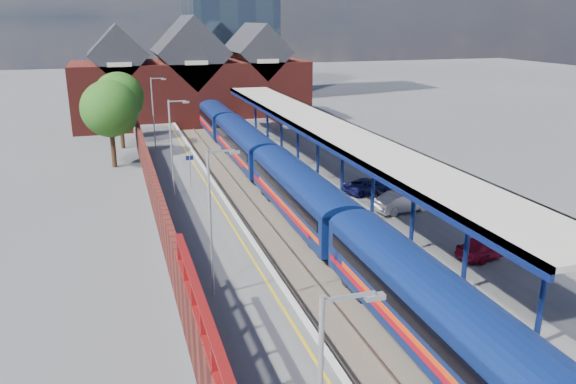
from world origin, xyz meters
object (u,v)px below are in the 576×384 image
(parked_car_dark, at_px, (405,198))
(parked_car_blue, at_px, (369,185))
(lamp_post_b, at_px, (213,215))
(lamp_post_c, at_px, (173,142))
(parked_car_red, at_px, (488,246))
(train, at_px, (268,163))
(platform_sign, at_px, (190,166))
(lamp_post_d, at_px, (154,109))
(parked_car_silver, at_px, (403,202))

(parked_car_dark, bearing_deg, parked_car_blue, 27.57)
(parked_car_dark, relative_size, parked_car_blue, 1.02)
(lamp_post_b, relative_size, lamp_post_c, 1.00)
(lamp_post_b, xyz_separation_m, parked_car_red, (14.86, -0.07, -3.36))
(lamp_post_b, bearing_deg, parked_car_dark, 30.99)
(lamp_post_b, bearing_deg, train, 67.63)
(lamp_post_b, xyz_separation_m, parked_car_dark, (14.80, 8.89, -3.41))
(train, relative_size, lamp_post_c, 9.42)
(train, height_order, lamp_post_c, lamp_post_c)
(parked_car_red, bearing_deg, lamp_post_b, 78.43)
(parked_car_dark, bearing_deg, lamp_post_b, 133.09)
(parked_car_blue, bearing_deg, platform_sign, 52.06)
(lamp_post_d, xyz_separation_m, parked_car_dark, (14.80, -23.11, -3.41))
(train, xyz_separation_m, lamp_post_d, (-7.86, 12.91, 2.87))
(parked_car_blue, bearing_deg, lamp_post_d, 21.04)
(parked_car_red, xyz_separation_m, parked_car_silver, (-0.71, 8.08, 0.05))
(lamp_post_c, bearing_deg, parked_car_blue, -13.99)
(platform_sign, bearing_deg, parked_car_blue, -23.63)
(train, height_order, parked_car_blue, train)
(train, relative_size, lamp_post_b, 9.42)
(parked_car_red, relative_size, parked_car_blue, 0.94)
(parked_car_red, bearing_deg, parked_car_dark, -10.93)
(lamp_post_c, height_order, parked_car_silver, lamp_post_c)
(lamp_post_b, relative_size, parked_car_silver, 1.69)
(parked_car_red, distance_m, parked_car_dark, 8.96)
(parked_car_silver, bearing_deg, lamp_post_b, 110.24)
(platform_sign, distance_m, parked_car_silver, 16.26)
(train, xyz_separation_m, lamp_post_c, (-7.86, -3.09, 2.87))
(train, bearing_deg, platform_sign, -170.51)
(parked_car_silver, distance_m, parked_car_dark, 1.10)
(lamp_post_c, relative_size, platform_sign, 2.80)
(parked_car_silver, bearing_deg, parked_car_blue, -4.63)
(lamp_post_b, height_order, lamp_post_c, same)
(train, bearing_deg, lamp_post_b, -112.37)
(platform_sign, xyz_separation_m, parked_car_blue, (12.42, -5.44, -1.15))
(parked_car_silver, distance_m, parked_car_blue, 4.57)
(parked_car_red, bearing_deg, lamp_post_d, 13.56)
(lamp_post_c, xyz_separation_m, parked_car_red, (14.86, -16.07, -3.36))
(platform_sign, distance_m, parked_car_dark, 16.28)
(lamp_post_b, bearing_deg, parked_car_blue, 42.34)
(lamp_post_d, bearing_deg, lamp_post_c, -90.00)
(parked_car_red, bearing_deg, lamp_post_c, 31.46)
(train, relative_size, parked_car_red, 17.86)
(parked_car_red, relative_size, parked_car_dark, 0.93)
(parked_car_red, height_order, parked_car_blue, parked_car_red)
(lamp_post_c, xyz_separation_m, lamp_post_d, (0.00, 16.00, 0.00))
(train, relative_size, parked_car_blue, 16.82)
(platform_sign, height_order, parked_car_silver, platform_sign)
(lamp_post_c, height_order, platform_sign, lamp_post_c)
(parked_car_silver, height_order, parked_car_dark, parked_car_silver)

